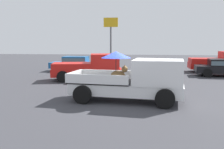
{
  "coord_description": "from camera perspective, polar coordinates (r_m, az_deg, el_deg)",
  "views": [
    {
      "loc": [
        0.66,
        -11.57,
        2.7
      ],
      "look_at": [
        -0.75,
        0.74,
        1.1
      ],
      "focal_mm": 41.75,
      "sensor_mm": 36.0,
      "label": 1
    }
  ],
  "objects": [
    {
      "name": "ground_plane",
      "position": [
        11.9,
        3.18,
        -5.77
      ],
      "size": [
        80.0,
        80.0,
        0.0
      ],
      "primitive_type": "plane",
      "color": "#38383D"
    },
    {
      "name": "parked_sedan_far",
      "position": [
        23.62,
        -8.06,
        2.53
      ],
      "size": [
        4.33,
        2.04,
        1.33
      ],
      "rotation": [
        0.0,
        0.0,
        3.12
      ],
      "color": "black",
      "rests_on": "ground"
    },
    {
      "name": "pickup_truck_red",
      "position": [
        24.53,
        22.55,
        2.53
      ],
      "size": [
        4.81,
        2.17,
        1.8
      ],
      "rotation": [
        0.0,
        0.0,
        -0.0
      ],
      "color": "black",
      "rests_on": "ground"
    },
    {
      "name": "pickup_truck_far",
      "position": [
        18.08,
        -4.77,
        1.54
      ],
      "size": [
        5.06,
        2.88,
        1.8
      ],
      "rotation": [
        0.0,
        0.0,
        0.19
      ],
      "color": "black",
      "rests_on": "ground"
    },
    {
      "name": "parked_sedan_near",
      "position": [
        21.7,
        23.32,
        1.58
      ],
      "size": [
        4.42,
        2.24,
        1.33
      ],
      "rotation": [
        0.0,
        0.0,
        -0.08
      ],
      "color": "black",
      "rests_on": "ground"
    },
    {
      "name": "motel_sign",
      "position": [
        25.9,
        -0.26,
        9.13
      ],
      "size": [
        1.4,
        0.16,
        4.96
      ],
      "color": "#59595B",
      "rests_on": "ground"
    },
    {
      "name": "pickup_truck_main",
      "position": [
        11.63,
        5.46,
        -1.21
      ],
      "size": [
        5.24,
        2.76,
        2.24
      ],
      "rotation": [
        0.0,
        0.0,
        -0.13
      ],
      "color": "black",
      "rests_on": "ground"
    }
  ]
}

